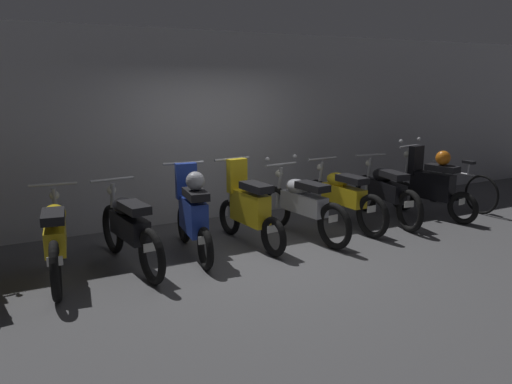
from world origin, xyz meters
The scene contains 11 objects.
ground_plane centered at (0.00, 0.00, 0.00)m, with size 80.00×80.00×0.00m, color #4C4C4F.
back_wall centered at (0.00, 2.16, 1.52)m, with size 16.00×0.30×3.03m, color #ADADB2.
motorbike_slot_1 centered at (-2.54, 0.40, 0.49)m, with size 0.56×1.94×1.03m.
motorbike_slot_2 centered at (-1.70, 0.38, 0.49)m, with size 0.56×1.95×1.03m.
motorbike_slot_3 centered at (-0.84, 0.44, 0.57)m, with size 0.56×1.68×1.18m.
motorbike_slot_4 centered at (0.00, 0.49, 0.52)m, with size 0.56×1.68×1.18m.
motorbike_slot_5 centered at (0.84, 0.41, 0.49)m, with size 0.59×1.95×1.15m.
motorbike_slot_6 centered at (1.69, 0.58, 0.49)m, with size 0.56×1.95×1.03m.
motorbike_slot_7 centered at (2.55, 0.54, 0.49)m, with size 0.58×1.94×1.03m.
motorbike_slot_8 centered at (3.38, 0.39, 0.57)m, with size 0.58×1.67×1.29m.
bicycle centered at (4.30, 0.62, 0.36)m, with size 0.50×1.73×0.89m.
Camera 1 is at (-3.09, -5.61, 2.25)m, focal length 35.50 mm.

